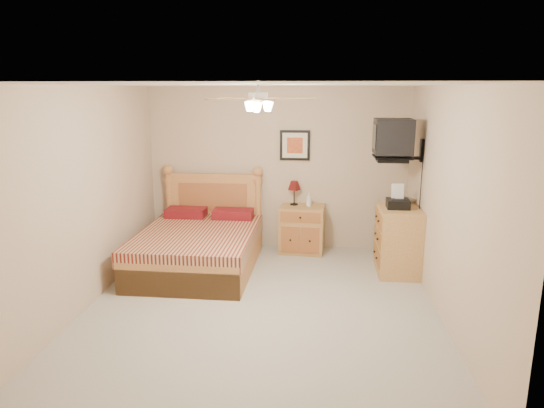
{
  "coord_description": "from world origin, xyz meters",
  "views": [
    {
      "loc": [
        0.6,
        -5.17,
        2.45
      ],
      "look_at": [
        0.04,
        0.9,
        1.01
      ],
      "focal_mm": 32.0,
      "sensor_mm": 36.0,
      "label": 1
    }
  ],
  "objects": [
    {
      "name": "ceiling_fan",
      "position": [
        0.0,
        -0.2,
        2.36
      ],
      "size": [
        1.14,
        1.14,
        0.28
      ],
      "primitive_type": null,
      "color": "silver",
      "rests_on": "ceiling"
    },
    {
      "name": "bed",
      "position": [
        -1.02,
        1.12,
        0.65
      ],
      "size": [
        1.57,
        2.04,
        1.31
      ],
      "primitive_type": null,
      "rotation": [
        0.0,
        0.0,
        -0.02
      ],
      "color": "#C07A39",
      "rests_on": "ground"
    },
    {
      "name": "magazine_lower",
      "position": [
        1.73,
        1.57,
        0.92
      ],
      "size": [
        0.27,
        0.31,
        0.02
      ],
      "primitive_type": "imported",
      "rotation": [
        0.0,
        0.0,
        0.41
      ],
      "color": "beige",
      "rests_on": "dresser"
    },
    {
      "name": "wall_tv",
      "position": [
        1.75,
        1.34,
        1.81
      ],
      "size": [
        0.56,
        0.46,
        0.58
      ],
      "primitive_type": null,
      "color": "black",
      "rests_on": "wall_right"
    },
    {
      "name": "table_lamp",
      "position": [
        0.27,
        2.09,
        0.91
      ],
      "size": [
        0.25,
        0.25,
        0.37
      ],
      "primitive_type": null,
      "rotation": [
        0.0,
        0.0,
        0.27
      ],
      "color": "#58100E",
      "rests_on": "nightstand"
    },
    {
      "name": "wall_front",
      "position": [
        0.0,
        -2.25,
        1.25
      ],
      "size": [
        4.0,
        0.04,
        2.5
      ],
      "primitive_type": "cube",
      "color": "#C3AB8F",
      "rests_on": "ground"
    },
    {
      "name": "ceiling",
      "position": [
        0.0,
        0.0,
        2.5
      ],
      "size": [
        4.0,
        4.5,
        0.04
      ],
      "primitive_type": "cube",
      "color": "white",
      "rests_on": "ground"
    },
    {
      "name": "lotion_bottle",
      "position": [
        0.5,
        2.02,
        0.82
      ],
      "size": [
        0.1,
        0.1,
        0.21
      ],
      "primitive_type": "imported",
      "rotation": [
        0.0,
        0.0,
        0.36
      ],
      "color": "white",
      "rests_on": "nightstand"
    },
    {
      "name": "wall_left",
      "position": [
        -2.0,
        0.0,
        1.25
      ],
      "size": [
        0.04,
        4.5,
        2.5
      ],
      "primitive_type": "cube",
      "color": "#C3AB8F",
      "rests_on": "ground"
    },
    {
      "name": "magazine_upper",
      "position": [
        1.75,
        1.6,
        0.95
      ],
      "size": [
        0.32,
        0.36,
        0.02
      ],
      "primitive_type": "imported",
      "rotation": [
        0.0,
        0.0,
        0.41
      ],
      "color": "gray",
      "rests_on": "magazine_lower"
    },
    {
      "name": "wall_right",
      "position": [
        2.0,
        0.0,
        1.25
      ],
      "size": [
        0.04,
        4.5,
        2.5
      ],
      "primitive_type": "cube",
      "color": "#C3AB8F",
      "rests_on": "ground"
    },
    {
      "name": "nightstand",
      "position": [
        0.4,
        2.0,
        0.36
      ],
      "size": [
        0.7,
        0.55,
        0.72
      ],
      "primitive_type": "cube",
      "rotation": [
        0.0,
        0.0,
        -0.08
      ],
      "color": "#A6723F",
      "rests_on": "ground"
    },
    {
      "name": "fax_machine",
      "position": [
        1.69,
        1.23,
        1.07
      ],
      "size": [
        0.3,
        0.32,
        0.31
      ],
      "primitive_type": null,
      "rotation": [
        0.0,
        0.0,
        -0.02
      ],
      "color": "black",
      "rests_on": "dresser"
    },
    {
      "name": "floor",
      "position": [
        0.0,
        0.0,
        0.0
      ],
      "size": [
        4.5,
        4.5,
        0.0
      ],
      "primitive_type": "plane",
      "color": "#9F9B90",
      "rests_on": "ground"
    },
    {
      "name": "dresser",
      "position": [
        1.73,
        1.25,
        0.46
      ],
      "size": [
        0.54,
        0.77,
        0.91
      ],
      "primitive_type": "cube",
      "rotation": [
        0.0,
        0.0,
        -0.0
      ],
      "color": "#9F683D",
      "rests_on": "ground"
    },
    {
      "name": "wall_back",
      "position": [
        0.0,
        2.25,
        1.25
      ],
      "size": [
        4.0,
        0.04,
        2.5
      ],
      "primitive_type": "cube",
      "color": "#C3AB8F",
      "rests_on": "ground"
    },
    {
      "name": "framed_picture",
      "position": [
        0.27,
        2.23,
        1.62
      ],
      "size": [
        0.46,
        0.04,
        0.46
      ],
      "primitive_type": "cube",
      "color": "black",
      "rests_on": "wall_back"
    }
  ]
}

